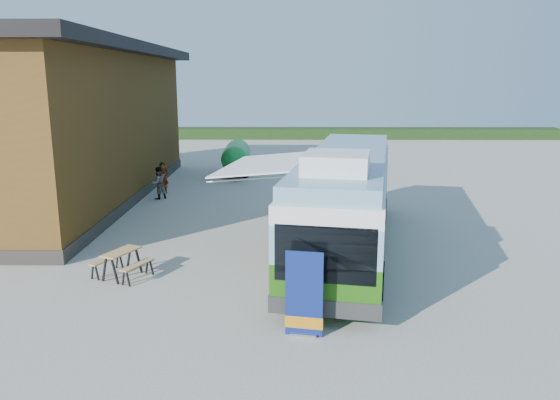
{
  "coord_description": "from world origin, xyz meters",
  "views": [
    {
      "loc": [
        0.62,
        -16.57,
        5.86
      ],
      "look_at": [
        0.45,
        3.38,
        1.4
      ],
      "focal_mm": 35.0,
      "sensor_mm": 36.0,
      "label": 1
    }
  ],
  "objects_px": {
    "person_b": "(158,183)",
    "bus": "(346,197)",
    "slurry_tanker": "(236,156)",
    "picnic_table": "(122,258)",
    "banner": "(304,302)",
    "person_a": "(163,178)"
  },
  "relations": [
    {
      "from": "person_b",
      "to": "bus",
      "type": "bearing_deg",
      "value": 93.21
    },
    {
      "from": "slurry_tanker",
      "to": "person_b",
      "type": "bearing_deg",
      "value": -116.46
    },
    {
      "from": "picnic_table",
      "to": "person_b",
      "type": "xyz_separation_m",
      "value": [
        -1.37,
        10.9,
        0.19
      ]
    },
    {
      "from": "picnic_table",
      "to": "slurry_tanker",
      "type": "height_order",
      "value": "slurry_tanker"
    },
    {
      "from": "banner",
      "to": "person_b",
      "type": "height_order",
      "value": "banner"
    },
    {
      "from": "banner",
      "to": "picnic_table",
      "type": "relative_size",
      "value": 1.12
    },
    {
      "from": "banner",
      "to": "picnic_table",
      "type": "xyz_separation_m",
      "value": [
        -5.34,
        3.8,
        -0.23
      ]
    },
    {
      "from": "picnic_table",
      "to": "slurry_tanker",
      "type": "relative_size",
      "value": 0.34
    },
    {
      "from": "person_b",
      "to": "banner",
      "type": "bearing_deg",
      "value": 72.11
    },
    {
      "from": "banner",
      "to": "bus",
      "type": "bearing_deg",
      "value": 86.44
    },
    {
      "from": "banner",
      "to": "person_a",
      "type": "bearing_deg",
      "value": 123.6
    },
    {
      "from": "picnic_table",
      "to": "person_b",
      "type": "height_order",
      "value": "person_b"
    },
    {
      "from": "bus",
      "to": "picnic_table",
      "type": "distance_m",
      "value": 7.61
    },
    {
      "from": "banner",
      "to": "slurry_tanker",
      "type": "xyz_separation_m",
      "value": [
        -3.44,
        21.73,
        0.31
      ]
    },
    {
      "from": "picnic_table",
      "to": "person_a",
      "type": "distance_m",
      "value": 12.36
    },
    {
      "from": "bus",
      "to": "person_a",
      "type": "height_order",
      "value": "bus"
    },
    {
      "from": "bus",
      "to": "person_a",
      "type": "relative_size",
      "value": 8.09
    },
    {
      "from": "person_a",
      "to": "slurry_tanker",
      "type": "distance_m",
      "value": 6.56
    },
    {
      "from": "bus",
      "to": "banner",
      "type": "bearing_deg",
      "value": -93.56
    },
    {
      "from": "person_a",
      "to": "slurry_tanker",
      "type": "relative_size",
      "value": 0.3
    },
    {
      "from": "picnic_table",
      "to": "person_a",
      "type": "height_order",
      "value": "person_a"
    },
    {
      "from": "slurry_tanker",
      "to": "banner",
      "type": "bearing_deg",
      "value": -82.54
    }
  ]
}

